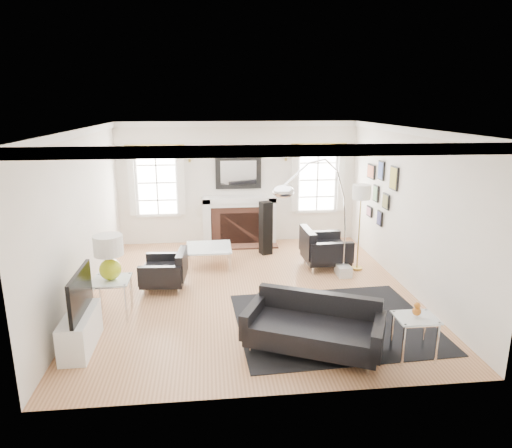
{
  "coord_description": "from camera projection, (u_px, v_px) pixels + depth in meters",
  "views": [
    {
      "loc": [
        -0.7,
        -7.43,
        3.2
      ],
      "look_at": [
        0.12,
        0.3,
        1.13
      ],
      "focal_mm": 32.0,
      "sensor_mm": 36.0,
      "label": 1
    }
  ],
  "objects": [
    {
      "name": "gourd_lamp",
      "position": [
        109.0,
        254.0,
        6.8
      ],
      "size": [
        0.43,
        0.43,
        0.69
      ],
      "color": "#AABC17",
      "rests_on": "side_table_left"
    },
    {
      "name": "crown_molding",
      "position": [
        250.0,
        132.0,
        7.33
      ],
      "size": [
        5.5,
        6.0,
        0.12
      ],
      "primitive_type": "cube",
      "color": "white",
      "rests_on": "back_wall"
    },
    {
      "name": "left_wall",
      "position": [
        82.0,
        217.0,
        7.39
      ],
      "size": [
        0.04,
        6.0,
        2.8
      ],
      "primitive_type": "cube",
      "color": "silver",
      "rests_on": "floor"
    },
    {
      "name": "orange_vase",
      "position": [
        417.0,
        310.0,
        5.75
      ],
      "size": [
        0.11,
        0.11,
        0.18
      ],
      "color": "#B55E17",
      "rests_on": "nesting_table"
    },
    {
      "name": "stick_floor_lamp",
      "position": [
        361.0,
        197.0,
        8.69
      ],
      "size": [
        0.34,
        0.34,
        1.69
      ],
      "color": "#AC913B",
      "rests_on": "floor"
    },
    {
      "name": "nesting_table",
      "position": [
        415.0,
        325.0,
        5.81
      ],
      "size": [
        0.52,
        0.44,
        0.57
      ],
      "color": "silver",
      "rests_on": "floor"
    },
    {
      "name": "window_left",
      "position": [
        157.0,
        182.0,
        10.3
      ],
      "size": [
        1.24,
        0.15,
        1.62
      ],
      "color": "white",
      "rests_on": "back_wall"
    },
    {
      "name": "armchair_right",
      "position": [
        322.0,
        249.0,
        9.11
      ],
      "size": [
        0.9,
        0.99,
        0.65
      ],
      "color": "black",
      "rests_on": "floor"
    },
    {
      "name": "area_rug",
      "position": [
        333.0,
        322.0,
        6.85
      ],
      "size": [
        2.98,
        2.53,
        0.01
      ],
      "primitive_type": "cube",
      "rotation": [
        0.0,
        0.0,
        0.05
      ],
      "color": "black",
      "rests_on": "floor"
    },
    {
      "name": "fireplace",
      "position": [
        239.0,
        221.0,
        10.57
      ],
      "size": [
        1.7,
        0.69,
        1.11
      ],
      "color": "white",
      "rests_on": "floor"
    },
    {
      "name": "arc_floor_lamp",
      "position": [
        317.0,
        219.0,
        7.77
      ],
      "size": [
        1.68,
        1.56,
        2.38
      ],
      "color": "white",
      "rests_on": "floor"
    },
    {
      "name": "sofa",
      "position": [
        314.0,
        327.0,
        6.04
      ],
      "size": [
        1.96,
        1.48,
        0.58
      ],
      "color": "black",
      "rests_on": "floor"
    },
    {
      "name": "mantel_mirror",
      "position": [
        238.0,
        173.0,
        10.44
      ],
      "size": [
        1.05,
        0.07,
        0.75
      ],
      "color": "black",
      "rests_on": "back_wall"
    },
    {
      "name": "speaker_tower",
      "position": [
        266.0,
        228.0,
        9.84
      ],
      "size": [
        0.29,
        0.29,
        1.16
      ],
      "primitive_type": "cube",
      "rotation": [
        0.0,
        0.0,
        0.31
      ],
      "color": "black",
      "rests_on": "floor"
    },
    {
      "name": "armchair_left",
      "position": [
        167.0,
        271.0,
        8.06
      ],
      "size": [
        0.81,
        0.89,
        0.57
      ],
      "color": "black",
      "rests_on": "floor"
    },
    {
      "name": "floor",
      "position": [
        251.0,
        290.0,
        8.03
      ],
      "size": [
        6.0,
        6.0,
        0.0
      ],
      "primitive_type": "plane",
      "color": "#9C6441",
      "rests_on": "ground"
    },
    {
      "name": "right_wall",
      "position": [
        407.0,
        209.0,
        7.95
      ],
      "size": [
        0.04,
        6.0,
        2.8
      ],
      "primitive_type": "cube",
      "color": "silver",
      "rests_on": "floor"
    },
    {
      "name": "gallery_wall",
      "position": [
        379.0,
        188.0,
        9.16
      ],
      "size": [
        0.04,
        1.73,
        1.29
      ],
      "color": "black",
      "rests_on": "right_wall"
    },
    {
      "name": "window_right",
      "position": [
        317.0,
        179.0,
        10.68
      ],
      "size": [
        1.24,
        0.15,
        1.62
      ],
      "color": "white",
      "rests_on": "back_wall"
    },
    {
      "name": "side_table_left",
      "position": [
        112.0,
        286.0,
        6.93
      ],
      "size": [
        0.55,
        0.55,
        0.61
      ],
      "color": "silver",
      "rests_on": "floor"
    },
    {
      "name": "back_wall",
      "position": [
        238.0,
        183.0,
        10.55
      ],
      "size": [
        5.5,
        0.04,
        2.8
      ],
      "primitive_type": "cube",
      "color": "silver",
      "rests_on": "floor"
    },
    {
      "name": "tv_unit",
      "position": [
        80.0,
        326.0,
        6.06
      ],
      "size": [
        0.35,
        1.0,
        1.09
      ],
      "color": "white",
      "rests_on": "floor"
    },
    {
      "name": "coffee_table",
      "position": [
        209.0,
        248.0,
        9.16
      ],
      "size": [
        0.9,
        0.9,
        0.4
      ],
      "color": "silver",
      "rests_on": "floor"
    },
    {
      "name": "ceiling",
      "position": [
        250.0,
        128.0,
        7.31
      ],
      "size": [
        5.5,
        6.0,
        0.02
      ],
      "primitive_type": "cube",
      "color": "white",
      "rests_on": "back_wall"
    },
    {
      "name": "front_wall",
      "position": [
        278.0,
        280.0,
        4.79
      ],
      "size": [
        5.5,
        0.04,
        2.8
      ],
      "primitive_type": "cube",
      "color": "silver",
      "rests_on": "floor"
    }
  ]
}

